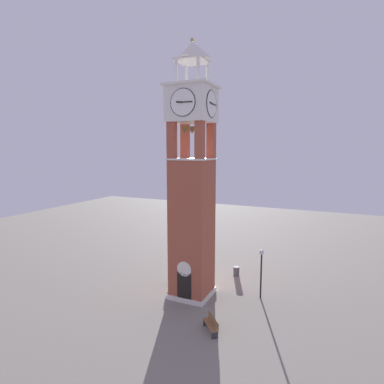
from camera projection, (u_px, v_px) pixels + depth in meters
The scene contains 6 objects.
ground at pixel (192, 295), 23.87m from camera, with size 80.00×80.00×0.00m, color gray.
clock_tower at pixel (192, 193), 22.84m from camera, with size 3.29×3.29×18.61m.
park_bench at pixel (211, 324), 18.98m from camera, with size 1.40×1.48×0.95m.
lamp_post at pixel (261, 265), 23.07m from camera, with size 0.36×0.36×3.72m.
trash_bin at pixel (236, 271), 27.56m from camera, with size 0.52×0.52×0.80m, color #4C4C51.
shrub_near_entry at pixel (176, 277), 25.84m from camera, with size 0.95×0.95×1.09m, color #336638.
Camera 1 is at (9.44, -20.58, 10.91)m, focal length 29.27 mm.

